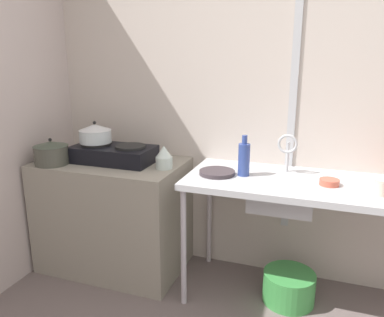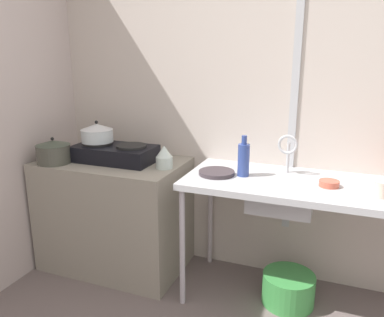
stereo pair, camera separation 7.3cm
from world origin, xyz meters
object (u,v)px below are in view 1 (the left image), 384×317
object	(u,v)px
pot_beside_stove	(51,153)
percolator	(164,157)
bottle_by_sink	(244,159)
stove	(113,153)
small_bowl_on_drainboard	(329,182)
frying_pan	(217,173)
cup_by_rack	(381,188)
bucket_on_floor	(289,287)
sink_basin	(282,194)
faucet	(288,147)
pot_on_left_burner	(95,133)

from	to	relation	value
pot_beside_stove	percolator	world-z (taller)	pot_beside_stove
bottle_by_sink	percolator	bearing A→B (deg)	-177.26
stove	small_bowl_on_drainboard	xyz separation A→B (m)	(1.47, -0.03, -0.04)
frying_pan	cup_by_rack	bearing A→B (deg)	-4.16
percolator	frying_pan	world-z (taller)	percolator
stove	bucket_on_floor	bearing A→B (deg)	-1.28
stove	bottle_by_sink	distance (m)	0.95
percolator	frying_pan	xyz separation A→B (m)	(0.38, -0.01, -0.06)
frying_pan	sink_basin	bearing A→B (deg)	3.11
faucet	bottle_by_sink	size ratio (longest dim) A/B	1.00
small_bowl_on_drainboard	pot_on_left_burner	bearing A→B (deg)	179.05
frying_pan	cup_by_rack	distance (m)	0.95
stove	faucet	xyz separation A→B (m)	(1.20, 0.13, 0.11)
cup_by_rack	small_bowl_on_drainboard	world-z (taller)	cup_by_rack
sink_basin	bucket_on_floor	world-z (taller)	sink_basin
cup_by_rack	bucket_on_floor	bearing A→B (deg)	169.41
pot_on_left_burner	percolator	world-z (taller)	pot_on_left_burner
sink_basin	bucket_on_floor	distance (m)	0.64
frying_pan	small_bowl_on_drainboard	bearing A→B (deg)	1.48
stove	bottle_by_sink	bearing A→B (deg)	-0.31
stove	bucket_on_floor	size ratio (longest dim) A/B	1.75
pot_on_left_burner	percolator	bearing A→B (deg)	-3.23
stove	bucket_on_floor	distance (m)	1.51
pot_on_left_burner	faucet	world-z (taller)	pot_on_left_burner
bottle_by_sink	sink_basin	bearing A→B (deg)	-3.81
percolator	bottle_by_sink	distance (m)	0.54
pot_beside_stove	sink_basin	bearing A→B (deg)	6.38
stove	sink_basin	xyz separation A→B (m)	(1.20, -0.02, -0.15)
percolator	cup_by_rack	xyz separation A→B (m)	(1.32, -0.08, -0.03)
pot_on_left_burner	cup_by_rack	world-z (taller)	pot_on_left_burner
stove	percolator	size ratio (longest dim) A/B	3.73
pot_beside_stove	bucket_on_floor	xyz separation A→B (m)	(1.66, 0.17, -0.81)
stove	bottle_by_sink	xyz separation A→B (m)	(0.95, -0.01, 0.05)
pot_on_left_burner	bottle_by_sink	bearing A→B (deg)	-0.27
cup_by_rack	bottle_by_sink	world-z (taller)	bottle_by_sink
percolator	sink_basin	size ratio (longest dim) A/B	0.41
bottle_by_sink	small_bowl_on_drainboard	bearing A→B (deg)	-2.36
pot_on_left_burner	bucket_on_floor	size ratio (longest dim) A/B	0.69
small_bowl_on_drainboard	bucket_on_floor	world-z (taller)	small_bowl_on_drainboard
small_bowl_on_drainboard	bottle_by_sink	size ratio (longest dim) A/B	0.44
pot_on_left_burner	small_bowl_on_drainboard	world-z (taller)	pot_on_left_burner
small_bowl_on_drainboard	cup_by_rack	bearing A→B (deg)	-18.04
percolator	bottle_by_sink	size ratio (longest dim) A/B	0.60
frying_pan	bottle_by_sink	xyz separation A→B (m)	(0.16, 0.04, 0.10)
bottle_by_sink	pot_beside_stove	bearing A→B (deg)	-171.74
pot_on_left_burner	cup_by_rack	size ratio (longest dim) A/B	2.64
percolator	small_bowl_on_drainboard	xyz separation A→B (m)	(1.06, 0.00, -0.06)
sink_basin	frying_pan	world-z (taller)	frying_pan
percolator	small_bowl_on_drainboard	size ratio (longest dim) A/B	1.37
stove	cup_by_rack	size ratio (longest dim) A/B	6.66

